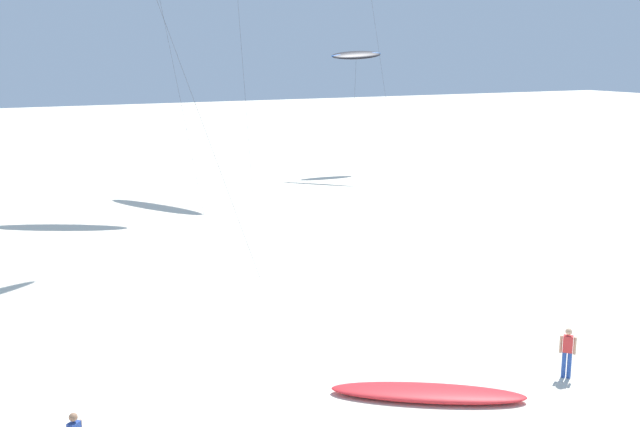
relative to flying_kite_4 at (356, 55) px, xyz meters
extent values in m
cylinder|color=#4C4C51|center=(1.33, -2.16, -1.79)|extent=(0.70, 3.89, 15.95)
cylinder|color=#4C4C51|center=(-18.65, -9.66, -1.60)|extent=(0.97, 6.40, 16.35)
cylinder|color=#4C4C51|center=(-12.99, -6.80, -1.04)|extent=(2.17, 8.20, 17.46)
cylinder|color=#4C4C51|center=(-22.21, -22.53, -0.55)|extent=(3.90, 8.55, 18.44)
ellipsoid|color=black|center=(0.00, 0.00, 0.00)|extent=(4.76, 1.57, 1.16)
ellipsoid|color=blue|center=(0.00, 0.00, 0.03)|extent=(4.84, 0.56, 0.67)
cylinder|color=#4C4C51|center=(-1.10, -1.58, -4.93)|extent=(2.22, 3.19, 9.67)
ellipsoid|color=red|center=(-20.58, -40.35, -9.61)|extent=(5.53, 4.28, 0.32)
ellipsoid|color=blue|center=(-20.58, -40.35, -9.59)|extent=(2.77, 2.36, 0.19)
sphere|color=#9E7051|center=(-30.66, -40.08, -8.18)|extent=(0.21, 0.21, 0.21)
cylinder|color=#284CA3|center=(-15.80, -41.19, -9.34)|extent=(0.14, 0.14, 0.86)
cylinder|color=#284CA3|center=(-15.91, -41.07, -9.34)|extent=(0.14, 0.14, 0.86)
cube|color=red|center=(-15.86, -41.13, -8.64)|extent=(0.35, 0.36, 0.54)
cylinder|color=tan|center=(-15.71, -41.28, -8.68)|extent=(0.09, 0.09, 0.56)
cylinder|color=tan|center=(-16.00, -40.98, -8.68)|extent=(0.09, 0.09, 0.56)
sphere|color=tan|center=(-15.86, -41.13, -8.23)|extent=(0.21, 0.21, 0.21)
camera|label=1|loc=(-33.15, -57.77, 0.35)|focal=43.19mm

